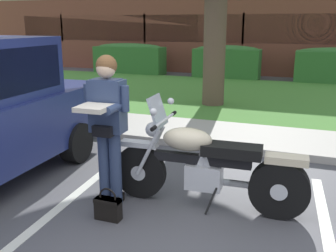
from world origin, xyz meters
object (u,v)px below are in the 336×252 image
object	(u,v)px
handbag	(108,207)
motorcycle	(213,166)
hedge_center_left	(227,61)
brick_building	(259,29)
rider_person	(107,119)
hedge_left	(129,58)

from	to	relation	value
handbag	motorcycle	bearing A→B (deg)	34.85
hedge_center_left	motorcycle	bearing A→B (deg)	-78.67
brick_building	motorcycle	bearing A→B (deg)	-83.96
motorcycle	hedge_center_left	xyz separation A→B (m)	(-2.08, 10.37, 0.16)
motorcycle	brick_building	bearing A→B (deg)	96.04
rider_person	handbag	size ratio (longest dim) A/B	4.74
motorcycle	hedge_left	xyz separation A→B (m)	(-6.10, 10.37, 0.16)
rider_person	handbag	xyz separation A→B (m)	(0.17, -0.36, -0.86)
handbag	hedge_center_left	size ratio (longest dim) A/B	0.15
motorcycle	brick_building	world-z (taller)	brick_building
brick_building	rider_person	bearing A→B (deg)	-87.97
hedge_left	brick_building	distance (m)	7.47
handbag	brick_building	world-z (taller)	brick_building
motorcycle	brick_building	size ratio (longest dim) A/B	0.09
rider_person	brick_building	bearing A→B (deg)	92.03
rider_person	hedge_center_left	world-z (taller)	rider_person
hedge_left	hedge_center_left	size ratio (longest dim) A/B	1.18
hedge_center_left	hedge_left	bearing A→B (deg)	180.00
handbag	brick_building	xyz separation A→B (m)	(-0.76, 17.00, 1.61)
handbag	hedge_center_left	world-z (taller)	hedge_center_left
handbag	brick_building	size ratio (longest dim) A/B	0.01
motorcycle	rider_person	world-z (taller)	rider_person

